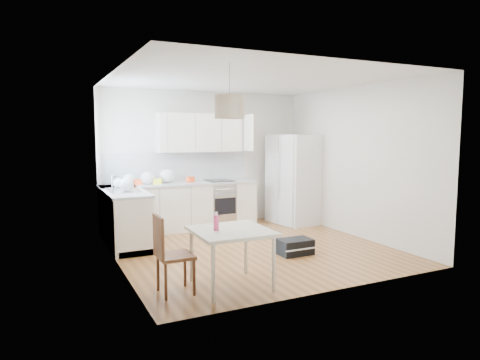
# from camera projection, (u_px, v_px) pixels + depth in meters

# --- Properties ---
(floor) EXTENTS (4.20, 4.20, 0.00)m
(floor) POSITION_uv_depth(u_px,v_px,m) (251.00, 248.00, 6.95)
(floor) COLOR brown
(floor) RESTS_ON ground
(ceiling) EXTENTS (4.20, 4.20, 0.00)m
(ceiling) POSITION_uv_depth(u_px,v_px,m) (251.00, 79.00, 6.66)
(ceiling) COLOR white
(ceiling) RESTS_ON wall_back
(wall_back) EXTENTS (4.20, 0.00, 4.20)m
(wall_back) POSITION_uv_depth(u_px,v_px,m) (204.00, 159.00, 8.69)
(wall_back) COLOR silver
(wall_back) RESTS_ON floor
(wall_left) EXTENTS (0.00, 4.20, 4.20)m
(wall_left) POSITION_uv_depth(u_px,v_px,m) (116.00, 171.00, 5.91)
(wall_left) COLOR silver
(wall_left) RESTS_ON floor
(wall_right) EXTENTS (0.00, 4.20, 4.20)m
(wall_right) POSITION_uv_depth(u_px,v_px,m) (355.00, 162.00, 7.71)
(wall_right) COLOR silver
(wall_right) RESTS_ON floor
(window_glassblock) EXTENTS (0.02, 1.00, 1.00)m
(window_glassblock) POSITION_uv_depth(u_px,v_px,m) (104.00, 140.00, 6.90)
(window_glassblock) COLOR #BFE0F9
(window_glassblock) RESTS_ON wall_left
(cabinets_back) EXTENTS (3.00, 0.60, 0.88)m
(cabinets_back) POSITION_uv_depth(u_px,v_px,m) (181.00, 207.00, 8.26)
(cabinets_back) COLOR white
(cabinets_back) RESTS_ON floor
(cabinets_left) EXTENTS (0.60, 1.80, 0.88)m
(cabinets_left) POSITION_uv_depth(u_px,v_px,m) (124.00, 218.00, 7.21)
(cabinets_left) COLOR white
(cabinets_left) RESTS_ON floor
(counter_back) EXTENTS (3.02, 0.64, 0.04)m
(counter_back) POSITION_uv_depth(u_px,v_px,m) (181.00, 184.00, 8.21)
(counter_back) COLOR #A7A9AB
(counter_back) RESTS_ON cabinets_back
(counter_left) EXTENTS (0.64, 1.82, 0.04)m
(counter_left) POSITION_uv_depth(u_px,v_px,m) (123.00, 191.00, 7.16)
(counter_left) COLOR #A7A9AB
(counter_left) RESTS_ON cabinets_left
(backsplash_back) EXTENTS (3.00, 0.01, 0.58)m
(backsplash_back) POSITION_uv_depth(u_px,v_px,m) (176.00, 167.00, 8.44)
(backsplash_back) COLOR silver
(backsplash_back) RESTS_ON wall_back
(backsplash_left) EXTENTS (0.01, 1.80, 0.58)m
(backsplash_left) POSITION_uv_depth(u_px,v_px,m) (104.00, 173.00, 7.00)
(backsplash_left) COLOR silver
(backsplash_left) RESTS_ON wall_left
(upper_cabinets) EXTENTS (1.70, 0.32, 0.75)m
(upper_cabinets) POSITION_uv_depth(u_px,v_px,m) (200.00, 133.00, 8.43)
(upper_cabinets) COLOR white
(upper_cabinets) RESTS_ON wall_back
(range_oven) EXTENTS (0.50, 0.61, 0.88)m
(range_oven) POSITION_uv_depth(u_px,v_px,m) (219.00, 204.00, 8.61)
(range_oven) COLOR silver
(range_oven) RESTS_ON floor
(sink) EXTENTS (0.50, 0.80, 0.16)m
(sink) POSITION_uv_depth(u_px,v_px,m) (124.00, 191.00, 7.11)
(sink) COLOR silver
(sink) RESTS_ON counter_left
(refrigerator) EXTENTS (0.99, 1.03, 1.84)m
(refrigerator) POSITION_uv_depth(u_px,v_px,m) (295.00, 179.00, 8.82)
(refrigerator) COLOR white
(refrigerator) RESTS_ON floor
(dining_table) EXTENTS (0.91, 0.91, 0.71)m
(dining_table) POSITION_uv_depth(u_px,v_px,m) (231.00, 236.00, 5.15)
(dining_table) COLOR beige
(dining_table) RESTS_ON floor
(dining_chair) EXTENTS (0.39, 0.39, 0.93)m
(dining_chair) POSITION_uv_depth(u_px,v_px,m) (175.00, 254.00, 4.96)
(dining_chair) COLOR #4D2B17
(dining_chair) RESTS_ON floor
(drink_bottle) EXTENTS (0.08, 0.08, 0.22)m
(drink_bottle) POSITION_uv_depth(u_px,v_px,m) (216.00, 221.00, 5.09)
(drink_bottle) COLOR #E33F7B
(drink_bottle) RESTS_ON dining_table
(gym_bag) EXTENTS (0.52, 0.34, 0.24)m
(gym_bag) POSITION_uv_depth(u_px,v_px,m) (295.00, 247.00, 6.60)
(gym_bag) COLOR black
(gym_bag) RESTS_ON floor
(pendant_lamp) EXTENTS (0.45, 0.45, 0.28)m
(pendant_lamp) POSITION_uv_depth(u_px,v_px,m) (230.00, 107.00, 5.16)
(pendant_lamp) COLOR beige
(pendant_lamp) RESTS_ON ceiling
(grocery_bag_a) EXTENTS (0.23, 0.19, 0.21)m
(grocery_bag_a) POSITION_uv_depth(u_px,v_px,m) (129.00, 179.00, 7.85)
(grocery_bag_a) COLOR white
(grocery_bag_a) RESTS_ON counter_back
(grocery_bag_b) EXTENTS (0.26, 0.22, 0.24)m
(grocery_bag_b) POSITION_uv_depth(u_px,v_px,m) (147.00, 178.00, 7.92)
(grocery_bag_b) COLOR white
(grocery_bag_b) RESTS_ON counter_back
(grocery_bag_c) EXTENTS (0.29, 0.25, 0.26)m
(grocery_bag_c) POSITION_uv_depth(u_px,v_px,m) (167.00, 176.00, 8.15)
(grocery_bag_c) COLOR white
(grocery_bag_c) RESTS_ON counter_back
(grocery_bag_d) EXTENTS (0.19, 0.16, 0.17)m
(grocery_bag_d) POSITION_uv_depth(u_px,v_px,m) (119.00, 183.00, 7.36)
(grocery_bag_d) COLOR white
(grocery_bag_d) RESTS_ON counter_back
(grocery_bag_e) EXTENTS (0.24, 0.21, 0.22)m
(grocery_bag_e) POSITION_uv_depth(u_px,v_px,m) (126.00, 185.00, 6.93)
(grocery_bag_e) COLOR white
(grocery_bag_e) RESTS_ON counter_left
(snack_orange) EXTENTS (0.17, 0.15, 0.10)m
(snack_orange) POSITION_uv_depth(u_px,v_px,m) (191.00, 179.00, 8.34)
(snack_orange) COLOR #FD4216
(snack_orange) RESTS_ON counter_back
(snack_yellow) EXTENTS (0.18, 0.16, 0.11)m
(snack_yellow) POSITION_uv_depth(u_px,v_px,m) (158.00, 181.00, 7.95)
(snack_yellow) COLOR yellow
(snack_yellow) RESTS_ON counter_back
(snack_red) EXTENTS (0.16, 0.11, 0.10)m
(snack_red) POSITION_uv_depth(u_px,v_px,m) (138.00, 182.00, 7.86)
(snack_red) COLOR #D0421A
(snack_red) RESTS_ON counter_back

